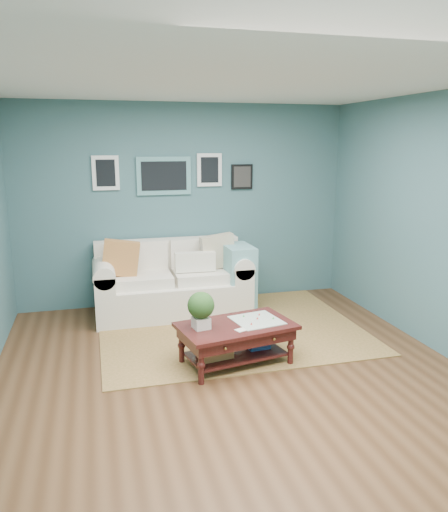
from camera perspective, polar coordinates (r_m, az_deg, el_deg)
name	(u,v)px	position (r m, az deg, el deg)	size (l,w,h in m)	color
room_shell	(234,236)	(4.48, 1.19, 2.26)	(5.00, 5.02, 2.70)	brown
area_rug	(230,328)	(6.04, 0.71, -8.27)	(3.04, 2.44, 0.01)	brown
loveseat	(178,281)	(6.53, -5.25, -2.85)	(2.01, 0.91, 1.03)	white
coffee_table	(230,332)	(5.00, 0.73, -8.64)	(1.23, 0.85, 0.79)	#380F0F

